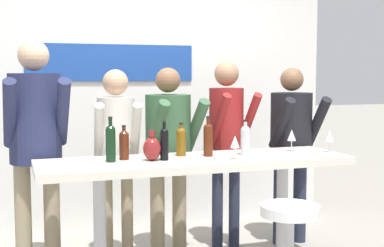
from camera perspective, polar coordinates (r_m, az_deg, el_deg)
The scene contains 18 objects.
back_wall at distance 5.47m, azimuth -5.09°, elevation 1.87°, with size 3.93×0.12×2.46m.
tasting_table at distance 4.00m, azimuth 0.45°, elevation -5.63°, with size 2.33×0.65×0.93m.
bar_stool at distance 3.58m, azimuth 10.34°, elevation -12.31°, with size 0.40×0.40×0.72m.
person_far_left at distance 4.29m, azimuth -16.35°, elevation -0.71°, with size 0.48×0.59×1.82m.
person_left at distance 4.37m, azimuth -8.08°, elevation -2.08°, with size 0.40×0.51×1.59m.
person_center_left at distance 4.52m, azimuth -2.49°, elevation -1.93°, with size 0.52×0.60×1.61m.
person_center at distance 4.73m, azimuth 3.73°, elevation -0.87°, with size 0.39×0.51×1.67m.
person_center_right at distance 4.95m, azimuth 10.56°, elevation -1.34°, with size 0.45×0.53×1.62m.
wine_bottle_0 at distance 3.83m, azimuth -8.68°, elevation -1.90°, with size 0.07×0.07×0.32m.
wine_bottle_1 at distance 4.07m, azimuth -1.17°, elevation -1.79°, with size 0.07×0.07×0.25m.
wine_bottle_2 at distance 4.06m, azimuth 1.74°, elevation -1.55°, with size 0.07×0.07×0.31m.
wine_bottle_3 at distance 3.92m, azimuth -7.26°, elevation -2.13°, with size 0.07×0.07×0.25m.
wine_bottle_4 at distance 3.87m, azimuth -2.98°, elevation -2.02°, with size 0.06×0.06×0.29m.
wine_bottle_5 at distance 4.14m, azimuth 5.70°, elevation -1.61°, with size 0.07×0.07×0.27m.
wine_glass_0 at distance 3.90m, azimuth 4.61°, elevation -2.04°, with size 0.07×0.07×0.18m.
wine_glass_1 at distance 4.40m, azimuth 14.46°, elevation -1.38°, with size 0.07×0.07×0.18m.
wine_glass_2 at distance 4.39m, azimuth 10.58°, elevation -1.31°, with size 0.07×0.07×0.18m.
decorative_vase at distance 3.86m, azimuth -4.29°, elevation -2.66°, with size 0.13×0.13×0.22m.
Camera 1 is at (-1.29, -3.71, 1.55)m, focal length 50.00 mm.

